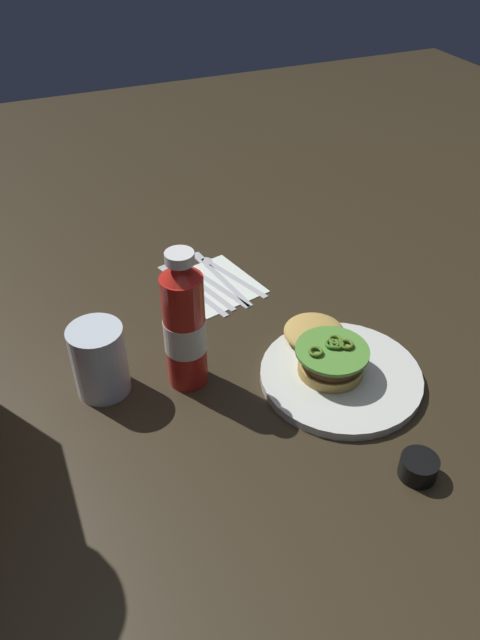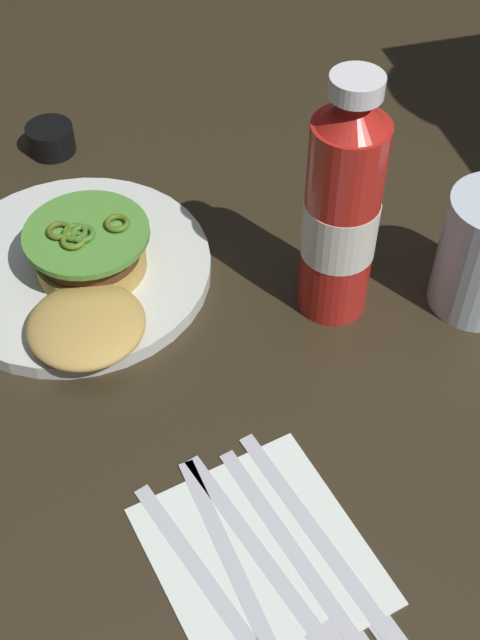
# 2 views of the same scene
# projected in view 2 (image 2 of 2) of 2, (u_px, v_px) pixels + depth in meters

# --- Properties ---
(ground_plane) EXTENTS (3.00, 3.00, 0.00)m
(ground_plane) POSITION_uv_depth(u_px,v_px,m) (216.00, 307.00, 0.76)
(ground_plane) COLOR #2E2517
(dinner_plate) EXTENTS (0.26, 0.26, 0.02)m
(dinner_plate) POSITION_uv_depth(u_px,v_px,m) (77.00, 269.00, 0.79)
(dinner_plate) COLOR silver
(dinner_plate) RESTS_ON ground_plane
(burger_sandwich) EXTENTS (0.19, 0.13, 0.05)m
(burger_sandwich) POSITION_uv_depth(u_px,v_px,m) (88.00, 276.00, 0.74)
(burger_sandwich) COLOR tan
(burger_sandwich) RESTS_ON dinner_plate
(ketchup_bottle) EXTENTS (0.06, 0.06, 0.24)m
(ketchup_bottle) POSITION_uv_depth(u_px,v_px,m) (341.00, 213.00, 0.69)
(ketchup_bottle) COLOR red
(ketchup_bottle) RESTS_ON ground_plane
(condiment_cup) EXTENTS (0.05, 0.05, 0.03)m
(condiment_cup) POSITION_uv_depth(u_px,v_px,m) (51.00, 139.00, 0.91)
(condiment_cup) COLOR black
(condiment_cup) RESTS_ON ground_plane
(napkin) EXTENTS (0.19, 0.18, 0.00)m
(napkin) POSITION_uv_depth(u_px,v_px,m) (261.00, 555.00, 0.60)
(napkin) COLOR white
(napkin) RESTS_ON ground_plane
(spoon_utensil) EXTENTS (0.18, 0.08, 0.00)m
(spoon_utensil) POSITION_uv_depth(u_px,v_px,m) (230.00, 614.00, 0.56)
(spoon_utensil) COLOR silver
(spoon_utensil) RESTS_ON napkin
(table_knife) EXTENTS (0.22, 0.05, 0.00)m
(table_knife) POSITION_uv_depth(u_px,v_px,m) (250.00, 600.00, 0.57)
(table_knife) COLOR silver
(table_knife) RESTS_ON napkin
(fork_utensil) EXTENTS (0.19, 0.08, 0.00)m
(fork_utensil) POSITION_uv_depth(u_px,v_px,m) (276.00, 574.00, 0.58)
(fork_utensil) COLOR silver
(fork_utensil) RESTS_ON napkin
(steak_knife) EXTENTS (0.20, 0.07, 0.00)m
(steak_knife) POSITION_uv_depth(u_px,v_px,m) (307.00, 568.00, 0.59)
(steak_knife) COLOR silver
(steak_knife) RESTS_ON napkin
(butter_knife) EXTENTS (0.21, 0.07, 0.00)m
(butter_knife) POSITION_uv_depth(u_px,v_px,m) (333.00, 556.00, 0.59)
(butter_knife) COLOR silver
(butter_knife) RESTS_ON napkin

